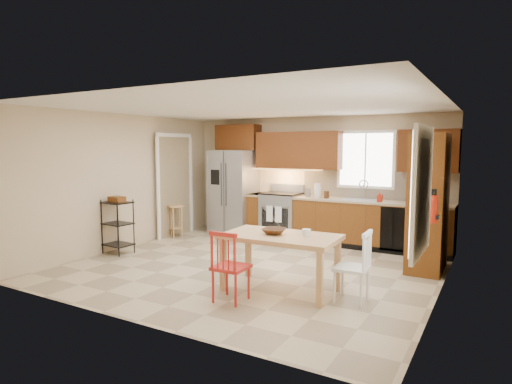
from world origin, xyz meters
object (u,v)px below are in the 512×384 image
object	(u,v)px
chair_red	(231,266)
bar_stool	(176,221)
refrigerator	(233,192)
table_jar	(306,234)
table_bowl	(274,234)
pantry	(428,203)
dining_table	(280,263)
soap_bottle	(380,197)
range_stove	(282,216)
utility_cart	(118,227)
chair_white	(352,267)
fire_extinguisher	(433,209)

from	to	relation	value
chair_red	bar_stool	xyz separation A→B (m)	(-3.04, 2.57, -0.10)
refrigerator	table_jar	distance (m)	4.05
table_bowl	bar_stool	xyz separation A→B (m)	(-3.30, 1.92, -0.40)
pantry	dining_table	bearing A→B (deg)	-127.98
table_jar	bar_stool	size ratio (longest dim) A/B	0.18
refrigerator	soap_bottle	distance (m)	3.18
refrigerator	pantry	xyz separation A→B (m)	(4.13, -0.93, 0.14)
pantry	chair_red	size ratio (longest dim) A/B	2.37
refrigerator	table_bowl	world-z (taller)	refrigerator
dining_table	bar_stool	world-z (taller)	dining_table
refrigerator	range_stove	world-z (taller)	refrigerator
refrigerator	range_stove	distance (m)	1.24
table_bowl	pantry	bearing A→B (deg)	50.36
soap_bottle	table_bowl	world-z (taller)	soap_bottle
range_stove	dining_table	distance (m)	3.29
dining_table	table_bowl	xyz separation A→B (m)	(-0.09, 0.00, 0.38)
table_bowl	utility_cart	bearing A→B (deg)	174.17
range_stove	utility_cart	size ratio (longest dim) A/B	0.95
dining_table	table_jar	size ratio (longest dim) A/B	12.14
soap_bottle	utility_cart	distance (m)	4.74
bar_stool	utility_cart	xyz separation A→B (m)	(0.00, -1.58, 0.14)
pantry	chair_white	size ratio (longest dim) A/B	2.37
refrigerator	chair_white	world-z (taller)	refrigerator
fire_extinguisher	utility_cart	size ratio (longest dim) A/B	0.37
soap_bottle	table_jar	distance (m)	2.80
pantry	chair_red	bearing A→B (deg)	-125.77
fire_extinguisher	bar_stool	size ratio (longest dim) A/B	0.53
soap_bottle	chair_white	bearing A→B (deg)	-82.66
dining_table	pantry	bearing A→B (deg)	50.32
soap_bottle	chair_red	distance (m)	3.68
chair_red	chair_white	world-z (taller)	same
range_stove	table_bowl	xyz separation A→B (m)	(1.35, -2.95, 0.28)
pantry	dining_table	world-z (taller)	pantry
table_bowl	fire_extinguisher	bearing A→B (deg)	26.65
table_jar	bar_stool	distance (m)	4.17
chair_red	bar_stool	distance (m)	3.98
soap_bottle	dining_table	distance (m)	3.00
utility_cart	refrigerator	bearing A→B (deg)	76.64
chair_white	table_bowl	distance (m)	1.09
range_stove	table_jar	xyz separation A→B (m)	(1.77, -2.86, 0.31)
range_stove	chair_red	distance (m)	3.77
range_stove	soap_bottle	distance (m)	2.10
utility_cart	chair_red	bearing A→B (deg)	-13.95
chair_red	bar_stool	size ratio (longest dim) A/B	1.29
table_bowl	table_jar	xyz separation A→B (m)	(0.42, 0.09, 0.03)
pantry	chair_white	xyz separation A→B (m)	(-0.59, -1.92, -0.61)
pantry	bar_stool	world-z (taller)	pantry
table_bowl	utility_cart	world-z (taller)	utility_cart
refrigerator	table_bowl	distance (m)	3.83
soap_bottle	dining_table	size ratio (longest dim) A/B	0.13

